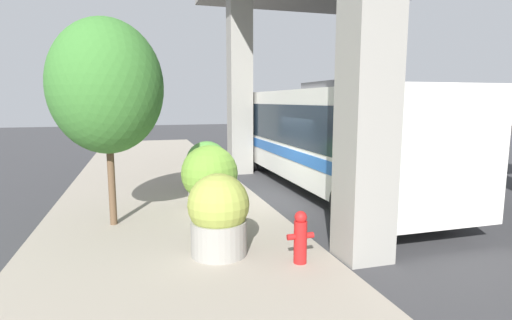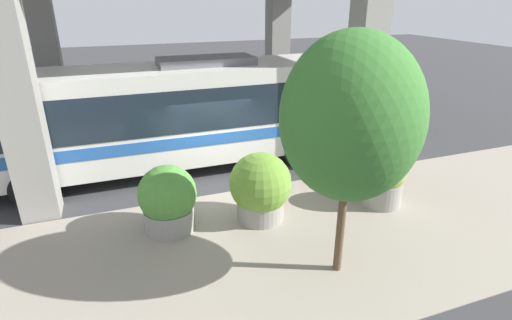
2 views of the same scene
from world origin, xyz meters
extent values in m
plane|color=#38383A|center=(0.00, 0.00, 0.00)|extent=(80.00, 80.00, 0.00)
cube|color=gray|center=(-3.00, 0.00, 0.01)|extent=(6.00, 40.00, 0.02)
cube|color=gray|center=(0.50, -4.84, 3.80)|extent=(0.90, 0.90, 7.60)
cube|color=gray|center=(0.50, 4.84, 3.80)|extent=(0.90, 0.90, 7.60)
cube|color=gray|center=(7.50, 4.84, 3.80)|extent=(0.90, 0.90, 7.60)
cube|color=silver|center=(2.40, 0.98, 1.91)|extent=(2.65, 12.01, 2.91)
cube|color=#19232D|center=(2.40, 0.98, 2.26)|extent=(2.69, 11.05, 1.28)
cube|color=#2659A5|center=(2.40, 0.98, 1.32)|extent=(2.69, 11.41, 0.35)
cube|color=slate|center=(2.40, -0.22, 3.48)|extent=(1.33, 3.00, 0.24)
cylinder|color=black|center=(1.15, 5.19, 0.50)|extent=(0.28, 1.00, 1.00)
cylinder|color=black|center=(3.64, 5.19, 0.50)|extent=(0.28, 1.00, 1.00)
cylinder|color=black|center=(1.15, -2.92, 0.50)|extent=(0.28, 1.00, 1.00)
cylinder|color=black|center=(3.64, -2.92, 0.50)|extent=(0.28, 1.00, 1.00)
cylinder|color=#B21919|center=(-0.75, -4.76, 0.41)|extent=(0.25, 0.25, 0.83)
sphere|color=#B21919|center=(-0.75, -4.76, 0.90)|extent=(0.23, 0.23, 0.23)
cylinder|color=#B21919|center=(-0.93, -4.76, 0.54)|extent=(0.15, 0.11, 0.11)
cylinder|color=#B21919|center=(-0.57, -4.76, 0.54)|extent=(0.15, 0.11, 0.11)
cylinder|color=gray|center=(-1.71, -0.51, 0.29)|extent=(1.21, 1.21, 0.59)
sphere|color=olive|center=(-1.71, -0.51, 1.02)|extent=(1.58, 1.58, 1.58)
sphere|color=#BF334C|center=(-1.56, -0.63, 0.76)|extent=(0.42, 0.42, 0.42)
cylinder|color=gray|center=(-1.41, 1.78, 0.30)|extent=(1.23, 1.23, 0.60)
sphere|color=#4C8C38|center=(-1.41, 1.78, 0.98)|extent=(1.41, 1.41, 1.41)
sphere|color=#993F8C|center=(-1.26, 1.65, 0.77)|extent=(0.43, 0.43, 0.43)
cylinder|color=gray|center=(-2.12, -3.92, 0.35)|extent=(1.10, 1.10, 0.70)
sphere|color=olive|center=(-2.12, -3.92, 1.03)|extent=(1.21, 1.21, 1.21)
sphere|color=#993F8C|center=(-1.98, -4.03, 0.85)|extent=(0.38, 0.38, 0.38)
cylinder|color=brown|center=(-4.23, -1.29, 1.28)|extent=(0.17, 0.17, 2.56)
ellipsoid|color=#38722D|center=(-4.23, -1.29, 3.35)|extent=(2.62, 2.62, 3.14)
camera|label=1|loc=(-3.53, -11.34, 3.02)|focal=28.00mm
camera|label=2|loc=(-10.17, 2.72, 5.41)|focal=28.00mm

